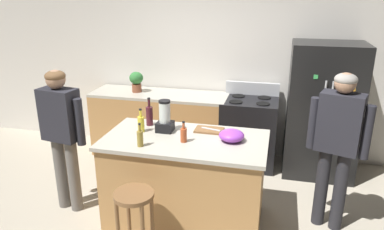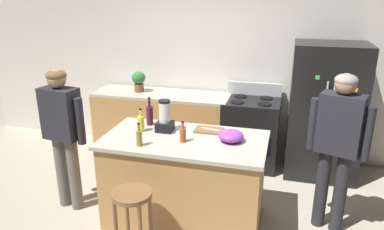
{
  "view_description": "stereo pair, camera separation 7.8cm",
  "coord_description": "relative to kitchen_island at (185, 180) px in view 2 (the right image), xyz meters",
  "views": [
    {
      "loc": [
        0.88,
        -3.29,
        2.38
      ],
      "look_at": [
        0.0,
        0.3,
        1.11
      ],
      "focal_mm": 33.93,
      "sensor_mm": 36.0,
      "label": 1
    },
    {
      "loc": [
        0.96,
        -3.27,
        2.38
      ],
      "look_at": [
        0.0,
        0.3,
        1.11
      ],
      "focal_mm": 33.93,
      "sensor_mm": 36.0,
      "label": 2
    }
  ],
  "objects": [
    {
      "name": "refrigerator",
      "position": [
        1.47,
        1.5,
        0.4
      ],
      "size": [
        0.9,
        0.73,
        1.77
      ],
      "color": "black",
      "rests_on": "ground_plane"
    },
    {
      "name": "bottle_cooking_sauce",
      "position": [
        0.01,
        -0.09,
        0.55
      ],
      "size": [
        0.06,
        0.06,
        0.22
      ],
      "color": "#B24C26",
      "rests_on": "kitchen_island"
    },
    {
      "name": "kitchen_island",
      "position": [
        0.0,
        0.0,
        0.0
      ],
      "size": [
        1.66,
        0.9,
        0.96
      ],
      "color": "#B7844C",
      "rests_on": "ground_plane"
    },
    {
      "name": "bottle_soda",
      "position": [
        -0.5,
        0.07,
        0.57
      ],
      "size": [
        0.07,
        0.07,
        0.26
      ],
      "color": "yellow",
      "rests_on": "kitchen_island"
    },
    {
      "name": "bottle_vinegar",
      "position": [
        -0.37,
        -0.29,
        0.56
      ],
      "size": [
        0.06,
        0.06,
        0.24
      ],
      "color": "olive",
      "rests_on": "kitchen_island"
    },
    {
      "name": "potted_plant",
      "position": [
        -1.15,
        1.55,
        0.65
      ],
      "size": [
        0.2,
        0.2,
        0.3
      ],
      "color": "brown",
      "rests_on": "back_counter_run"
    },
    {
      "name": "stove_range",
      "position": [
        0.52,
        1.52,
        0.01
      ],
      "size": [
        0.76,
        0.65,
        1.14
      ],
      "color": "black",
      "rests_on": "ground_plane"
    },
    {
      "name": "person_by_sink_right",
      "position": [
        1.49,
        0.25,
        0.53
      ],
      "size": [
        0.59,
        0.33,
        1.66
      ],
      "color": "#26262B",
      "rests_on": "ground_plane"
    },
    {
      "name": "ground_plane",
      "position": [
        0.0,
        0.0,
        -0.48
      ],
      "size": [
        14.0,
        14.0,
        0.0
      ],
      "primitive_type": "plane",
      "color": "#B2A893"
    },
    {
      "name": "bar_stool",
      "position": [
        -0.28,
        -0.72,
        0.06
      ],
      "size": [
        0.36,
        0.36,
        0.7
      ],
      "color": "brown",
      "rests_on": "ground_plane"
    },
    {
      "name": "cutting_board",
      "position": [
        0.2,
        0.26,
        0.49
      ],
      "size": [
        0.3,
        0.2,
        0.02
      ],
      "primitive_type": "cube",
      "color": "brown",
      "rests_on": "kitchen_island"
    },
    {
      "name": "blender_appliance",
      "position": [
        -0.26,
        0.15,
        0.62
      ],
      "size": [
        0.17,
        0.17,
        0.34
      ],
      "color": "black",
      "rests_on": "kitchen_island"
    },
    {
      "name": "mixing_bowl",
      "position": [
        0.47,
        0.05,
        0.53
      ],
      "size": [
        0.25,
        0.25,
        0.11
      ],
      "primitive_type": "ellipsoid",
      "color": "purple",
      "rests_on": "kitchen_island"
    },
    {
      "name": "chef_knife",
      "position": [
        0.22,
        0.26,
        0.5
      ],
      "size": [
        0.22,
        0.08,
        0.01
      ],
      "primitive_type": "cube",
      "rotation": [
        0.0,
        0.0,
        -0.26
      ],
      "color": "#B7BABF",
      "rests_on": "cutting_board"
    },
    {
      "name": "back_counter_run",
      "position": [
        -0.8,
        1.55,
        -0.0
      ],
      "size": [
        2.0,
        0.64,
        0.96
      ],
      "color": "#B7844C",
      "rests_on": "ground_plane"
    },
    {
      "name": "back_wall",
      "position": [
        0.0,
        1.95,
        0.87
      ],
      "size": [
        8.0,
        0.1,
        2.7
      ],
      "primitive_type": "cube",
      "color": "silver",
      "rests_on": "ground_plane"
    },
    {
      "name": "bottle_wine",
      "position": [
        -0.48,
        0.28,
        0.59
      ],
      "size": [
        0.08,
        0.08,
        0.32
      ],
      "color": "#471923",
      "rests_on": "kitchen_island"
    },
    {
      "name": "person_by_island_left",
      "position": [
        -1.34,
        -0.1,
        0.5
      ],
      "size": [
        0.6,
        0.28,
        1.61
      ],
      "color": "#66605B",
      "rests_on": "ground_plane"
    }
  ]
}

